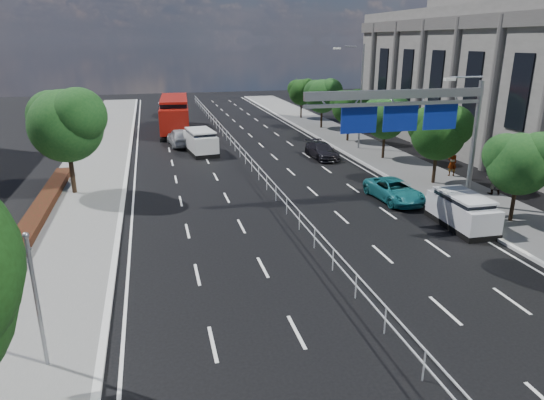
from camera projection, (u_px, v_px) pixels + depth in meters
name	position (u px, v px, depth m)	size (l,w,h in m)	color
ground	(374.00, 321.00, 16.81)	(160.00, 160.00, 0.00)	black
sidewalk_near	(11.00, 371.00, 14.15)	(5.00, 140.00, 0.14)	slate
kerb_near	(101.00, 358.00, 14.72)	(0.25, 140.00, 0.15)	silver
median_fence	(247.00, 160.00, 37.38)	(0.05, 85.00, 1.02)	silver
toilet_sign	(15.00, 281.00, 13.37)	(1.62, 0.18, 4.34)	gray
overhead_gantry	(415.00, 112.00, 25.87)	(10.24, 0.38, 7.45)	gray
streetlight_far	(358.00, 90.00, 41.56)	(2.78, 2.40, 9.00)	gray
civic_hall	(525.00, 78.00, 40.58)	(14.40, 36.00, 14.35)	slate
near_tree_back	(66.00, 122.00, 29.18)	(4.84, 4.51, 6.69)	black
far_tree_c	(521.00, 160.00, 24.76)	(3.52, 3.28, 4.94)	black
far_tree_d	(439.00, 130.00, 31.59)	(3.85, 3.59, 5.34)	black
far_tree_e	(386.00, 116.00, 38.54)	(3.63, 3.38, 5.13)	black
far_tree_f	(350.00, 105.00, 45.47)	(3.52, 3.28, 5.02)	black
far_tree_g	(323.00, 94.00, 52.30)	(3.96, 3.69, 5.45)	black
far_tree_h	(302.00, 91.00, 59.32)	(3.41, 3.18, 4.91)	black
white_minivan	(201.00, 142.00, 41.55)	(2.64, 4.94, 2.05)	black
red_bus	(175.00, 114.00, 51.56)	(3.64, 12.17, 3.59)	black
near_car_silver	(180.00, 137.00, 44.62)	(1.92, 4.76, 1.62)	#A6A9AD
near_car_dark	(167.00, 109.00, 62.39)	(1.78, 5.10, 1.68)	black
silver_minivan	(462.00, 211.00, 25.05)	(1.94, 4.32, 1.77)	black
parked_car_teal	(394.00, 190.00, 29.28)	(2.12, 4.61, 1.28)	#18686E
parked_car_dark	(322.00, 151.00, 39.89)	(1.78, 4.37, 1.27)	black
pedestrian_a	(452.00, 163.00, 34.09)	(0.68, 0.45, 1.86)	gray
pedestrian_b	(494.00, 179.00, 30.01)	(0.95, 0.74, 1.96)	gray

